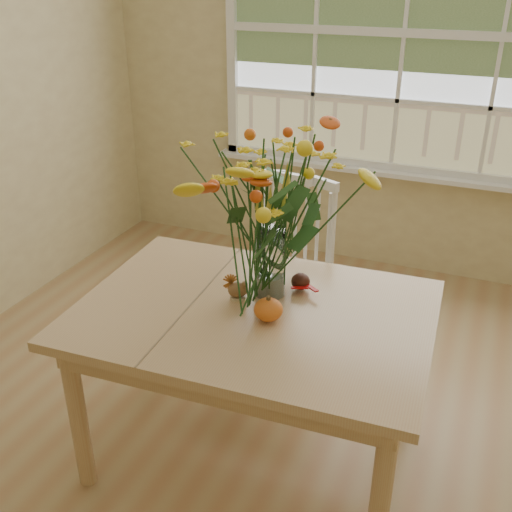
% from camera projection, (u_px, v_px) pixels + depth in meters
% --- Properties ---
extents(floor, '(4.00, 4.50, 0.01)m').
position_uv_depth(floor, '(264.00, 496.00, 2.41)').
color(floor, '#AC8053').
rests_on(floor, ground).
extents(wall_back, '(4.00, 0.02, 2.70)m').
position_uv_depth(wall_back, '(402.00, 67.00, 3.67)').
color(wall_back, tan).
rests_on(wall_back, floor).
extents(window, '(2.42, 0.12, 1.74)m').
position_uv_depth(window, '(404.00, 36.00, 3.56)').
color(window, silver).
rests_on(window, wall_back).
extents(dining_table, '(1.40, 1.03, 0.73)m').
position_uv_depth(dining_table, '(254.00, 329.00, 2.35)').
color(dining_table, tan).
rests_on(dining_table, floor).
extents(windsor_chair, '(0.49, 0.47, 0.97)m').
position_uv_depth(windsor_chair, '(286.00, 264.00, 3.05)').
color(windsor_chair, white).
rests_on(windsor_chair, floor).
extents(flower_vase, '(0.58, 0.58, 0.69)m').
position_uv_depth(flower_vase, '(271.00, 197.00, 2.24)').
color(flower_vase, white).
rests_on(flower_vase, dining_table).
extents(pumpkin, '(0.11, 0.11, 0.08)m').
position_uv_depth(pumpkin, '(268.00, 311.00, 2.22)').
color(pumpkin, '#E65A1B').
rests_on(pumpkin, dining_table).
extents(turkey_figurine, '(0.10, 0.09, 0.10)m').
position_uv_depth(turkey_figurine, '(238.00, 290.00, 2.37)').
color(turkey_figurine, '#CCB78C').
rests_on(turkey_figurine, dining_table).
extents(dark_gourd, '(0.13, 0.08, 0.07)m').
position_uv_depth(dark_gourd, '(301.00, 282.00, 2.43)').
color(dark_gourd, '#38160F').
rests_on(dark_gourd, dining_table).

